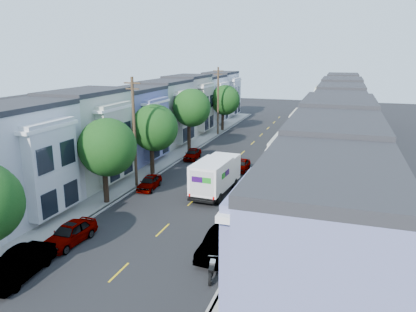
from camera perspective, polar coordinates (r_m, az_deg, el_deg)
ground at (r=34.40m, az=-2.21°, el=-6.42°), size 160.00×160.00×0.00m
road_slab at (r=48.08m, az=4.05°, el=-0.37°), size 12.00×70.00×0.02m
curb_left at (r=49.84m, az=-2.70°, el=0.25°), size 0.30×70.00×0.15m
curb_right at (r=47.00m, az=11.21°, el=-0.88°), size 0.30×70.00×0.15m
sidewalk_left at (r=50.30m, az=-4.08°, el=0.37°), size 2.60×70.00×0.15m
sidewalk_right at (r=46.87m, az=12.79°, el=-1.00°), size 2.60×70.00×0.15m
centerline at (r=48.08m, az=4.05°, el=-0.38°), size 0.12×70.00×0.01m
townhouse_row_left at (r=51.86m, az=-7.97°, el=0.60°), size 5.00×70.00×8.50m
townhouse_row_right at (r=46.72m, az=17.42°, el=-1.46°), size 5.00×70.00×8.50m
tree_b at (r=33.45m, az=-14.09°, el=1.18°), size 4.70×4.70×7.19m
tree_c at (r=40.83m, az=-7.65°, el=3.95°), size 4.70×4.70×7.28m
tree_d at (r=50.32m, az=-2.41°, el=6.78°), size 4.70×4.70×7.96m
tree_e at (r=64.51m, az=2.34°, el=7.86°), size 4.70×4.70×7.29m
tree_far_r at (r=61.10m, az=14.03°, el=6.05°), size 2.74×2.74×5.26m
utility_pole_near at (r=37.30m, az=-10.32°, el=3.23°), size 1.60×0.26×10.00m
utility_pole_far at (r=61.13m, az=1.42°, el=7.72°), size 1.60×0.26×10.00m
fedex_truck at (r=35.66m, az=1.05°, el=-2.63°), size 2.56×6.65×3.19m
lead_sedan at (r=43.08m, az=4.73°, el=-1.30°), size 1.47×3.77×1.22m
parked_left_a at (r=25.44m, az=-24.98°, el=-13.78°), size 2.07×4.74×1.53m
parked_left_b at (r=28.44m, az=-18.85°, el=-10.26°), size 1.89×4.49×1.43m
parked_left_c at (r=37.65m, az=-8.26°, el=-3.71°), size 1.83×3.93×1.23m
parked_left_d at (r=47.66m, az=-2.20°, el=0.29°), size 1.85×4.01×1.26m
parked_right_a at (r=25.59m, az=1.78°, el=-12.17°), size 2.06×4.74×1.53m
parked_right_b at (r=30.12m, az=4.58°, el=-8.21°), size 1.70×4.05×1.32m
parked_right_c at (r=48.13m, az=10.08°, el=0.28°), size 2.01×4.34×1.36m
parked_right_d at (r=59.32m, az=11.74°, el=2.90°), size 2.49×5.05×1.47m
motorcycle at (r=23.42m, az=0.62°, el=-15.70°), size 0.30×2.21×0.88m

